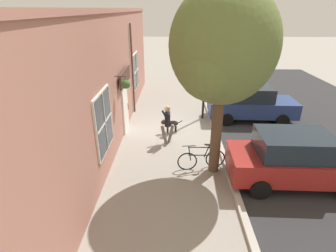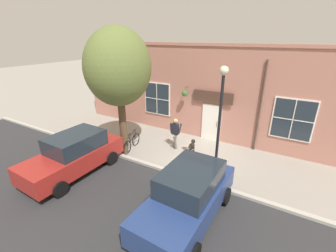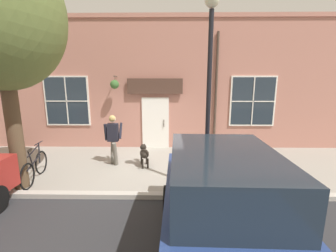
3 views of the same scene
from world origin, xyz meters
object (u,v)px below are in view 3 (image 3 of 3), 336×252
(pedestrian_walking, at_px, (113,135))
(street_lamp, at_px, (210,68))
(dog_on_leash, at_px, (144,153))
(leaning_bicycle, at_px, (35,167))
(parked_car_mid_block, at_px, (224,212))

(pedestrian_walking, height_order, street_lamp, street_lamp)
(pedestrian_walking, height_order, dog_on_leash, pedestrian_walking)
(pedestrian_walking, relative_size, dog_on_leash, 1.64)
(leaning_bicycle, bearing_deg, pedestrian_walking, 123.07)
(dog_on_leash, height_order, street_lamp, street_lamp)
(leaning_bicycle, relative_size, street_lamp, 0.37)
(dog_on_leash, bearing_deg, parked_car_mid_block, 22.53)
(street_lamp, bearing_deg, dog_on_leash, -133.16)
(parked_car_mid_block, bearing_deg, pedestrian_walking, -146.89)
(pedestrian_walking, height_order, leaning_bicycle, pedestrian_walking)
(dog_on_leash, relative_size, leaning_bicycle, 0.60)
(pedestrian_walking, bearing_deg, parked_car_mid_block, 33.11)
(parked_car_mid_block, distance_m, street_lamp, 3.23)
(street_lamp, bearing_deg, leaning_bicycle, -96.24)
(dog_on_leash, bearing_deg, street_lamp, 46.84)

